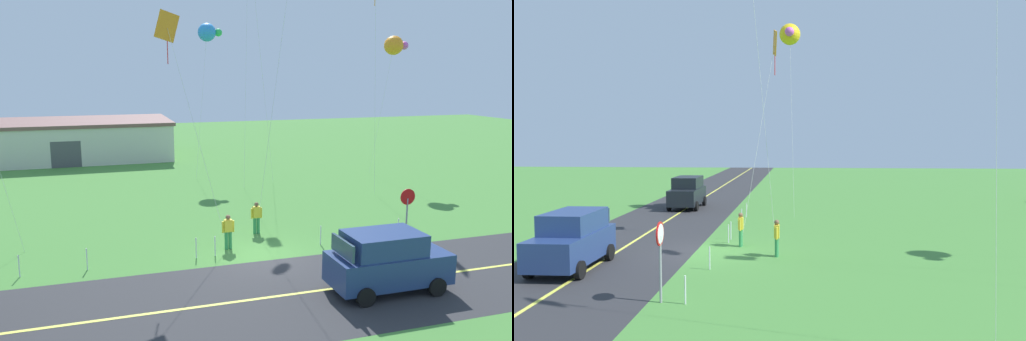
{
  "view_description": "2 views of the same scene",
  "coord_description": "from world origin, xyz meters",
  "views": [
    {
      "loc": [
        -6.68,
        -20.29,
        7.92
      ],
      "look_at": [
        0.71,
        3.23,
        3.18
      ],
      "focal_mm": 36.31,
      "sensor_mm": 36.0,
      "label": 1
    },
    {
      "loc": [
        22.57,
        4.35,
        5.22
      ],
      "look_at": [
        0.32,
        2.88,
        3.69
      ],
      "focal_mm": 36.1,
      "sensor_mm": 36.0,
      "label": 2
    }
  ],
  "objects": [
    {
      "name": "car_parked_west_far",
      "position": [
        -13.71,
        -4.01,
        1.15
      ],
      "size": [
        4.4,
        2.12,
        2.24
      ],
      "color": "black",
      "rests_on": "ground"
    },
    {
      "name": "stop_sign",
      "position": [
        7.07,
        -0.1,
        1.8
      ],
      "size": [
        0.76,
        0.08,
        2.56
      ],
      "color": "gray",
      "rests_on": "ground"
    },
    {
      "name": "fence_post_4",
      "position": [
        3.06,
        0.7,
        0.45
      ],
      "size": [
        0.05,
        0.05,
        0.9
      ],
      "primitive_type": "cylinder",
      "color": "silver",
      "rests_on": "ground"
    },
    {
      "name": "fence_post_3",
      "position": [
        -1.95,
        0.7,
        0.45
      ],
      "size": [
        0.05,
        0.05,
        0.9
      ],
      "primitive_type": "cylinder",
      "color": "silver",
      "rests_on": "ground"
    },
    {
      "name": "road_centre_stripe",
      "position": [
        0.0,
        -4.0,
        0.01
      ],
      "size": [
        120.0,
        0.16,
        0.0
      ],
      "primitive_type": "cube",
      "color": "#E5E04C",
      "rests_on": "asphalt_road"
    },
    {
      "name": "person_adult_near",
      "position": [
        -1.18,
        1.4,
        0.86
      ],
      "size": [
        0.58,
        0.22,
        1.6
      ],
      "rotation": [
        0.0,
        0.0,
        3.71
      ],
      "color": "#338C4C",
      "rests_on": "ground"
    },
    {
      "name": "asphalt_road",
      "position": [
        0.0,
        -4.0,
        0.0
      ],
      "size": [
        120.0,
        7.0,
        0.0
      ],
      "primitive_type": "cube",
      "color": "#2D2D30",
      "rests_on": "ground"
    },
    {
      "name": "fence_post_1",
      "position": [
        -7.26,
        0.7,
        0.45
      ],
      "size": [
        0.05,
        0.05,
        0.9
      ],
      "primitive_type": "cylinder",
      "color": "silver",
      "rests_on": "ground"
    },
    {
      "name": "fence_post_2",
      "position": [
        -2.78,
        0.7,
        0.45
      ],
      "size": [
        0.05,
        0.05,
        0.9
      ],
      "primitive_type": "cylinder",
      "color": "silver",
      "rests_on": "ground"
    },
    {
      "name": "person_adult_companion",
      "position": [
        0.72,
        3.19,
        0.86
      ],
      "size": [
        0.58,
        0.22,
        1.6
      ],
      "rotation": [
        0.0,
        0.0,
        2.26
      ],
      "color": "#338C4C",
      "rests_on": "ground"
    },
    {
      "name": "kite_pink_drift",
      "position": [
        -12.06,
        3.38,
        11.91
      ],
      "size": [
        2.88,
        1.4,
        12.62
      ],
      "color": "silver",
      "rests_on": "ground"
    },
    {
      "name": "kite_red_low",
      "position": [
        -3.4,
        2.85,
        9.63
      ],
      "size": [
        2.86,
        1.62,
        10.53
      ],
      "color": "silver",
      "rests_on": "ground"
    },
    {
      "name": "car_suv_foreground",
      "position": [
        3.2,
        -4.71,
        1.15
      ],
      "size": [
        4.4,
        2.12,
        2.24
      ],
      "color": "navy",
      "rests_on": "ground"
    },
    {
      "name": "ground_plane",
      "position": [
        0.0,
        0.0,
        -0.05
      ],
      "size": [
        120.0,
        120.0,
        0.1
      ],
      "primitive_type": "cube",
      "color": "#478438"
    },
    {
      "name": "fence_post_5",
      "position": [
        7.17,
        0.7,
        0.45
      ],
      "size": [
        0.05,
        0.05,
        0.9
      ],
      "primitive_type": "cylinder",
      "color": "silver",
      "rests_on": "ground"
    },
    {
      "name": "fence_post_0",
      "position": [
        -9.78,
        0.7,
        0.45
      ],
      "size": [
        0.05,
        0.05,
        0.9
      ],
      "primitive_type": "cylinder",
      "color": "silver",
      "rests_on": "ground"
    }
  ]
}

